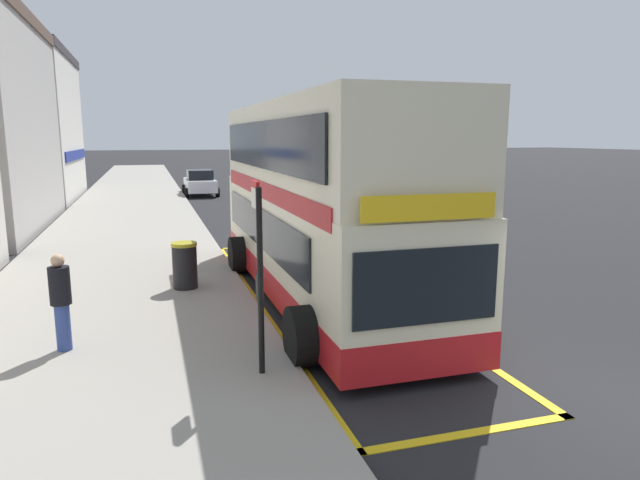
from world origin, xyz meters
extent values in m
plane|color=black|center=(0.00, 32.00, 0.00)|extent=(260.00, 260.00, 0.00)
cube|color=gray|center=(-7.00, 32.00, 0.07)|extent=(6.00, 76.00, 0.14)
cube|color=beige|center=(-2.45, 6.75, 1.35)|extent=(2.54, 10.45, 2.30)
cube|color=beige|center=(-2.45, 6.75, 3.45)|extent=(2.51, 10.24, 1.90)
cube|color=red|center=(-2.45, 6.75, 0.50)|extent=(2.56, 10.47, 0.60)
cube|color=#B2191E|center=(-2.45, 6.75, 2.52)|extent=(2.57, 9.62, 0.36)
cube|color=black|center=(-3.74, 7.15, 1.65)|extent=(0.04, 8.36, 0.90)
cube|color=black|center=(-3.74, 6.75, 3.50)|extent=(0.04, 9.20, 1.00)
cube|color=black|center=(-2.45, 1.50, 1.60)|extent=(2.24, 0.04, 1.10)
cube|color=yellow|center=(-2.45, 1.50, 2.72)|extent=(2.03, 0.04, 0.36)
cylinder|color=black|center=(-3.81, 2.99, 0.50)|extent=(0.56, 1.00, 1.00)
cylinder|color=black|center=(-1.09, 2.99, 0.50)|extent=(0.56, 1.00, 1.00)
cylinder|color=black|center=(-3.81, 9.62, 0.50)|extent=(0.56, 1.00, 1.00)
cylinder|color=black|center=(-1.09, 9.62, 0.50)|extent=(0.56, 1.00, 1.00)
cube|color=gold|center=(-3.92, 6.71, 0.01)|extent=(0.16, 12.99, 0.01)
cube|color=gold|center=(-0.97, 6.71, 0.01)|extent=(0.16, 12.99, 0.01)
cube|color=gold|center=(-2.44, 0.29, 0.01)|extent=(3.11, 0.16, 0.01)
cube|color=gold|center=(-2.44, 13.12, 0.01)|extent=(3.11, 0.16, 0.01)
cylinder|color=black|center=(-4.62, 2.58, 1.55)|extent=(0.09, 0.09, 2.82)
cube|color=silver|center=(-4.62, 2.84, 2.78)|extent=(0.05, 0.42, 0.30)
cube|color=red|center=(-4.62, 2.84, 2.98)|extent=(0.05, 0.42, 0.10)
cube|color=black|center=(-4.62, 2.68, 1.44)|extent=(0.06, 0.28, 0.40)
cube|color=silver|center=(-13.88, 31.59, 4.06)|extent=(7.36, 10.99, 8.11)
cube|color=navy|center=(-10.16, 31.59, 2.60)|extent=(0.08, 9.34, 0.56)
cube|color=silver|center=(-2.94, 31.07, 0.66)|extent=(1.76, 4.20, 0.72)
cube|color=black|center=(-2.94, 30.97, 1.32)|extent=(1.52, 1.90, 0.60)
cylinder|color=black|center=(-3.87, 32.37, 0.30)|extent=(0.22, 0.60, 0.60)
cylinder|color=black|center=(-2.00, 32.37, 0.30)|extent=(0.22, 0.60, 0.60)
cylinder|color=black|center=(-3.87, 29.77, 0.30)|extent=(0.22, 0.60, 0.60)
cylinder|color=black|center=(-2.00, 29.77, 0.30)|extent=(0.22, 0.60, 0.60)
cube|color=black|center=(4.68, 41.53, 0.66)|extent=(1.76, 4.20, 0.72)
cube|color=black|center=(4.68, 41.43, 1.32)|extent=(1.52, 1.90, 0.60)
cylinder|color=black|center=(3.74, 42.83, 0.30)|extent=(0.22, 0.60, 0.60)
cylinder|color=black|center=(5.61, 42.83, 0.30)|extent=(0.22, 0.60, 0.60)
cylinder|color=black|center=(3.74, 40.23, 0.30)|extent=(0.22, 0.60, 0.60)
cylinder|color=black|center=(5.61, 40.23, 0.30)|extent=(0.22, 0.60, 0.60)
cylinder|color=#33478C|center=(-7.61, 4.47, 0.54)|extent=(0.24, 0.24, 0.80)
cylinder|color=black|center=(-7.61, 4.47, 1.26)|extent=(0.34, 0.34, 0.63)
sphere|color=tan|center=(-7.61, 4.47, 1.68)|extent=(0.21, 0.21, 0.21)
cylinder|color=black|center=(-5.39, 7.92, 0.65)|extent=(0.57, 0.57, 1.01)
cylinder|color=#A5991E|center=(-5.39, 7.92, 1.19)|extent=(0.60, 0.60, 0.08)
camera|label=1|loc=(-6.14, -5.37, 3.67)|focal=31.58mm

